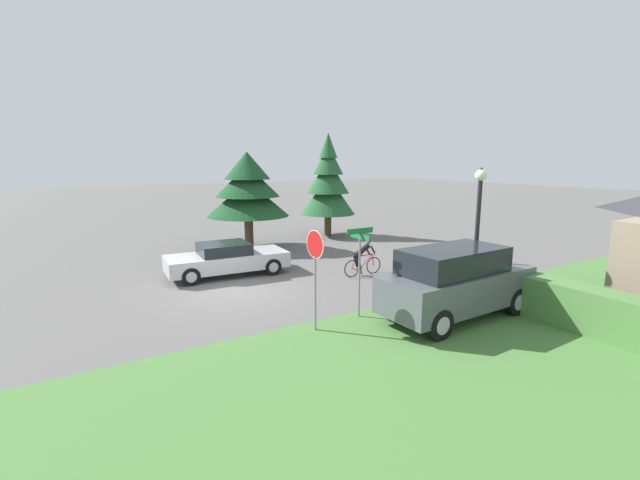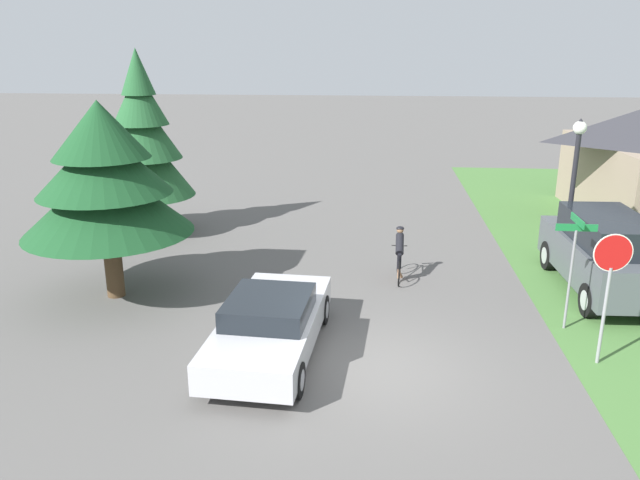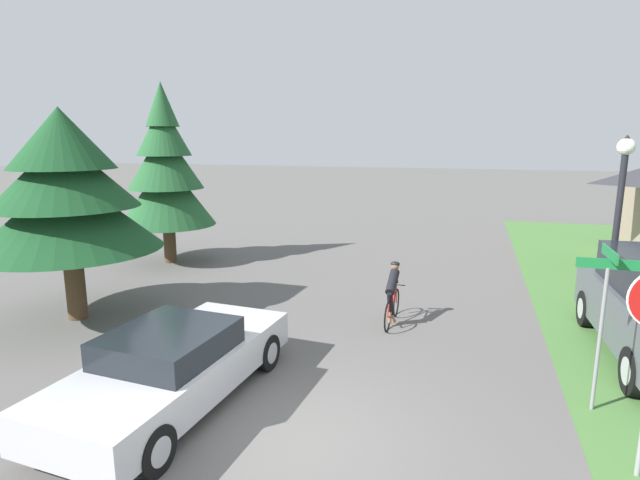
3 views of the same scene
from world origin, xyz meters
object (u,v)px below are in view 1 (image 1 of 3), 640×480
Objects in this scene: street_lamp at (478,215)px; street_name_sign at (360,256)px; sedan_left_lane at (227,259)px; conifer_tall_far at (328,183)px; conifer_tall_near at (248,189)px; stop_sign at (315,259)px; cyclist at (363,258)px; parked_suv_right at (456,282)px.

street_lamp reaches higher than street_name_sign.
conifer_tall_far is (-5.62, 8.37, 2.55)m from sedan_left_lane.
conifer_tall_near is (-12.10, -2.80, 0.22)m from street_lamp.
street_lamp is at bearing -11.92° from conifer_tall_far.
street_lamp reaches higher than stop_sign.
cyclist reaches higher than sedan_left_lane.
street_name_sign is at bearing 145.05° from parked_suv_right.
parked_suv_right is 2.93m from street_name_sign.
conifer_tall_far is at bearing 100.89° from conifer_tall_near.
conifer_tall_far reaches higher than street_name_sign.
conifer_tall_near reaches higher than cyclist.
conifer_tall_far is at bearing 37.72° from sedan_left_lane.
stop_sign is at bearing -137.39° from cyclist.
cyclist is 6.14m from stop_sign.
stop_sign is 5.57m from street_lamp.
street_lamp is 1.64× the size of street_name_sign.
stop_sign is 0.55× the size of conifer_tall_near.
conifer_tall_near is at bearing -17.12° from stop_sign.
parked_suv_right is at bearing -17.12° from conifer_tall_far.
street_name_sign reaches higher than sedan_left_lane.
cyclist is at bearing -169.23° from street_lamp.
conifer_tall_near is 0.81× the size of conifer_tall_far.
sedan_left_lane is at bearing 150.58° from cyclist.
street_lamp is at bearing 75.20° from street_name_sign.
street_lamp is at bearing -77.43° from cyclist.
cyclist is at bearing 14.44° from conifer_tall_near.
stop_sign is 1.04× the size of street_name_sign.
conifer_tall_far is (-13.71, 4.22, 2.12)m from parked_suv_right.
stop_sign is at bearing -84.89° from sedan_left_lane.
sedan_left_lane is 5.87m from conifer_tall_near.
sedan_left_lane is 0.98× the size of parked_suv_right.
parked_suv_right is at bearing 56.92° from street_name_sign.
street_lamp is 0.71× the size of conifer_tall_far.
conifer_tall_far reaches higher than stop_sign.
stop_sign is (6.77, 0.15, 1.33)m from sedan_left_lane.
parked_suv_right is 2.38m from street_lamp.
street_lamp is at bearing 13.02° from conifer_tall_near.
street_lamp is 4.08m from street_name_sign.
street_name_sign is (3.71, -2.91, 1.14)m from cyclist.
street_lamp is (0.79, 5.44, 0.91)m from stop_sign.
conifer_tall_far reaches higher than cyclist.
sedan_left_lane is 1.11× the size of street_lamp.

